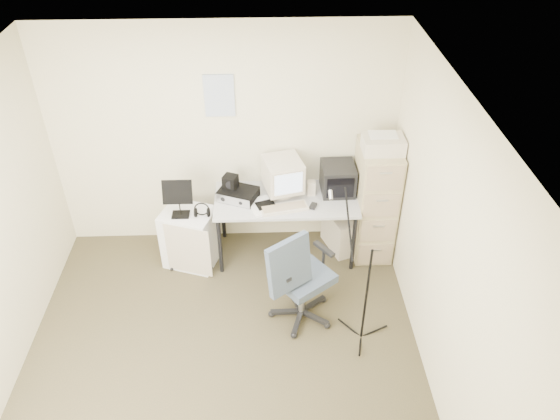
{
  "coord_description": "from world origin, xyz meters",
  "views": [
    {
      "loc": [
        0.4,
        -3.23,
        4.02
      ],
      "look_at": [
        0.55,
        0.95,
        0.95
      ],
      "focal_mm": 35.0,
      "sensor_mm": 36.0,
      "label": 1
    }
  ],
  "objects_px": {
    "filing_cabinet": "(374,201)",
    "desk": "(286,226)",
    "side_cart": "(190,237)",
    "office_chair": "(302,275)"
  },
  "relations": [
    {
      "from": "office_chair",
      "to": "side_cart",
      "type": "xyz_separation_m",
      "value": [
        -1.14,
        0.86,
        -0.22
      ]
    },
    {
      "from": "office_chair",
      "to": "side_cart",
      "type": "distance_m",
      "value": 1.44
    },
    {
      "from": "filing_cabinet",
      "to": "office_chair",
      "type": "relative_size",
      "value": 1.2
    },
    {
      "from": "desk",
      "to": "side_cart",
      "type": "xyz_separation_m",
      "value": [
        -1.03,
        -0.11,
        -0.04
      ]
    },
    {
      "from": "filing_cabinet",
      "to": "side_cart",
      "type": "height_order",
      "value": "filing_cabinet"
    },
    {
      "from": "filing_cabinet",
      "to": "desk",
      "type": "xyz_separation_m",
      "value": [
        -0.95,
        -0.03,
        -0.29
      ]
    },
    {
      "from": "desk",
      "to": "office_chair",
      "type": "height_order",
      "value": "office_chair"
    },
    {
      "from": "side_cart",
      "to": "desk",
      "type": "bearing_deg",
      "value": 24.83
    },
    {
      "from": "filing_cabinet",
      "to": "office_chair",
      "type": "height_order",
      "value": "filing_cabinet"
    },
    {
      "from": "filing_cabinet",
      "to": "desk",
      "type": "relative_size",
      "value": 0.87
    }
  ]
}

